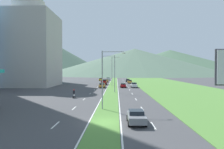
{
  "coord_description": "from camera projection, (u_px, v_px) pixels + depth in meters",
  "views": [
    {
      "loc": [
        1.28,
        -22.33,
        5.77
      ],
      "look_at": [
        -0.23,
        46.93,
        4.21
      ],
      "focal_mm": 32.9,
      "sensor_mm": 36.0,
      "label": 1
    }
  ],
  "objects": [
    {
      "name": "lane_dash_left_2",
      "position": [
        55.0,
        125.0,
        21.44
      ],
      "size": [
        0.16,
        2.8,
        0.01
      ],
      "primitive_type": "cube",
      "color": "silver",
      "rests_on": "ground_plane"
    },
    {
      "name": "hill_far_center",
      "position": [
        135.0,
        62.0,
        253.63
      ],
      "size": [
        219.77,
        219.77,
        32.03
      ],
      "primitive_type": "cone",
      "color": "#516B56",
      "rests_on": "ground_plane"
    },
    {
      "name": "lane_dash_left_12",
      "position": [
        105.0,
        80.0,
        115.62
      ],
      "size": [
        0.16,
        2.8,
        0.01
      ],
      "primitive_type": "cube",
      "color": "silver",
      "rests_on": "ground_plane"
    },
    {
      "name": "street_lamp_far",
      "position": [
        113.0,
        69.0,
        74.0
      ],
      "size": [
        2.98,
        0.28,
        10.45
      ],
      "color": "#99999E",
      "rests_on": "ground_plane"
    },
    {
      "name": "lane_dash_left_6",
      "position": [
        94.0,
        90.0,
        59.11
      ],
      "size": [
        0.16,
        2.8,
        0.01
      ],
      "primitive_type": "cube",
      "color": "silver",
      "rests_on": "ground_plane"
    },
    {
      "name": "edge_line_median_left",
      "position": [
        109.0,
        84.0,
        82.49
      ],
      "size": [
        0.16,
        240.0,
        0.01
      ],
      "primitive_type": "cube",
      "color": "silver",
      "rests_on": "ground_plane"
    },
    {
      "name": "lane_dash_left_13",
      "position": [
        106.0,
        79.0,
        125.04
      ],
      "size": [
        0.16,
        2.8,
        0.01
      ],
      "primitive_type": "cube",
      "color": "silver",
      "rests_on": "ground_plane"
    },
    {
      "name": "lane_dash_right_2",
      "position": [
        153.0,
        125.0,
        21.22
      ],
      "size": [
        0.16,
        2.8,
        0.01
      ],
      "primitive_type": "cube",
      "color": "silver",
      "rests_on": "ground_plane"
    },
    {
      "name": "lane_dash_left_14",
      "position": [
        107.0,
        79.0,
        134.45
      ],
      "size": [
        0.16,
        2.8,
        0.01
      ],
      "primitive_type": "cube",
      "color": "silver",
      "rests_on": "ground_plane"
    },
    {
      "name": "lane_dash_right_8",
      "position": [
        127.0,
        85.0,
        77.72
      ],
      "size": [
        0.16,
        2.8,
        0.01
      ],
      "primitive_type": "cube",
      "color": "silver",
      "rests_on": "ground_plane"
    },
    {
      "name": "edge_line_median_right",
      "position": [
        118.0,
        84.0,
        82.41
      ],
      "size": [
        0.16,
        240.0,
        0.01
      ],
      "primitive_type": "cube",
      "color": "silver",
      "rests_on": "ground_plane"
    },
    {
      "name": "lane_dash_right_3",
      "position": [
        142.0,
        108.0,
        30.63
      ],
      "size": [
        0.16,
        2.8,
        0.01
      ],
      "primitive_type": "cube",
      "color": "silver",
      "rests_on": "ground_plane"
    },
    {
      "name": "midrise_colored",
      "position": [
        41.0,
        52.0,
        93.47
      ],
      "size": [
        12.46,
        12.46,
        27.8
      ],
      "primitive_type": "cube",
      "color": "teal",
      "rests_on": "ground_plane"
    },
    {
      "name": "lane_dash_right_11",
      "position": [
        124.0,
        81.0,
        105.98
      ],
      "size": [
        0.16,
        2.8,
        0.01
      ],
      "primitive_type": "cube",
      "color": "silver",
      "rests_on": "ground_plane"
    },
    {
      "name": "street_lamp_near",
      "position": [
        105.0,
        75.0,
        29.82
      ],
      "size": [
        3.51,
        0.37,
        8.55
      ],
      "color": "#99999E",
      "rests_on": "ground_plane"
    },
    {
      "name": "lane_dash_right_6",
      "position": [
        130.0,
        90.0,
        58.89
      ],
      "size": [
        0.16,
        2.8,
        0.01
      ],
      "primitive_type": "cube",
      "color": "silver",
      "rests_on": "ground_plane"
    },
    {
      "name": "lane_dash_left_8",
      "position": [
        100.0,
        85.0,
        77.95
      ],
      "size": [
        0.16,
        2.8,
        0.01
      ],
      "primitive_type": "cube",
      "color": "silver",
      "rests_on": "ground_plane"
    },
    {
      "name": "ground_plane",
      "position": [
        105.0,
        122.0,
        22.48
      ],
      "size": [
        600.0,
        600.0,
        0.0
      ],
      "primitive_type": "plane",
      "color": "#424244"
    },
    {
      "name": "motorcycle_rider",
      "position": [
        74.0,
        94.0,
        42.04
      ],
      "size": [
        0.36,
        2.0,
        1.8
      ],
      "rotation": [
        0.0,
        0.0,
        1.57
      ],
      "color": "black",
      "rests_on": "ground_plane"
    },
    {
      "name": "domed_building",
      "position": [
        29.0,
        42.0,
        73.55
      ],
      "size": [
        18.96,
        18.96,
        38.65
      ],
      "color": "#B7B2A8",
      "rests_on": "ground_plane"
    },
    {
      "name": "pickup_truck_0",
      "position": [
        104.0,
        82.0,
        79.94
      ],
      "size": [
        2.18,
        5.4,
        2.0
      ],
      "rotation": [
        0.0,
        0.0,
        1.57
      ],
      "color": "maroon",
      "rests_on": "ground_plane"
    },
    {
      "name": "lane_dash_left_3",
      "position": [
        74.0,
        108.0,
        30.86
      ],
      "size": [
        0.16,
        2.8,
        0.01
      ],
      "primitive_type": "cube",
      "color": "silver",
      "rests_on": "ground_plane"
    },
    {
      "name": "car_3",
      "position": [
        108.0,
        79.0,
        114.56
      ],
      "size": [
        1.98,
        4.46,
        1.51
      ],
      "rotation": [
        0.0,
        0.0,
        1.57
      ],
      "color": "silver",
      "rests_on": "ground_plane"
    },
    {
      "name": "lane_dash_left_4",
      "position": [
        84.0,
        99.0,
        40.27
      ],
      "size": [
        0.16,
        2.8,
        0.01
      ],
      "primitive_type": "cube",
      "color": "silver",
      "rests_on": "ground_plane"
    },
    {
      "name": "lane_dash_left_10",
      "position": [
        103.0,
        82.0,
        96.78
      ],
      "size": [
        0.16,
        2.8,
        0.01
      ],
      "primitive_type": "cube",
      "color": "silver",
      "rests_on": "ground_plane"
    },
    {
      "name": "lane_dash_right_12",
      "position": [
        123.0,
        80.0,
        115.4
      ],
      "size": [
        0.16,
        2.8,
        0.01
      ],
      "primitive_type": "cube",
      "color": "silver",
      "rests_on": "ground_plane"
    },
    {
      "name": "lane_dash_right_13",
      "position": [
        123.0,
        79.0,
        124.81
      ],
      "size": [
        0.16,
        2.8,
        0.01
      ],
      "primitive_type": "cube",
      "color": "silver",
      "rests_on": "ground_plane"
    },
    {
      "name": "car_8",
      "position": [
        130.0,
        82.0,
        87.84
      ],
      "size": [
        1.86,
        4.36,
        1.5
      ],
      "rotation": [
        0.0,
        0.0,
        -1.57
      ],
      "color": "#C6842D",
      "rests_on": "ground_plane"
    },
    {
      "name": "car_2",
      "position": [
        136.0,
        117.0,
        22.02
      ],
      "size": [
        1.95,
        4.01,
        1.42
      ],
      "rotation": [
        0.0,
        0.0,
        -1.57
      ],
      "color": "slate",
      "rests_on": "ground_plane"
    },
    {
      "name": "car_1",
      "position": [
        134.0,
        85.0,
        67.25
      ],
      "size": [
        2.02,
        4.74,
        1.6
      ],
      "rotation": [
        0.0,
        0.0,
        -1.57
      ],
      "color": "silver",
      "rests_on": "ground_plane"
    },
    {
      "name": "car_0",
      "position": [
        123.0,
        85.0,
        67.04
      ],
      "size": [
        1.87,
        4.02,
        1.37
      ],
      "rotation": [
        0.0,
        0.0,
        -1.57
      ],
      "color": "maroon",
      "rests_on": "ground_plane"
    },
    {
      "name": "hill_far_left",
      "position": [
        54.0,
        59.0,
        305.1
      ],
      "size": [
        160.11,
        160.11,
        44.61
      ],
      "primitive_type": "cone",
      "color": "#3D5647",
      "rests_on": "ground_plane"
    },
    {
      "name": "street_lamp_mid",
      "position": [
        113.0,
        71.0,
        51.93
      ],
      "size": [
        3.51,
        0.42,
        9.45
      ],
      "color": "#99999E",
      "rests_on": "ground_plane"
    },
    {
      "name": "grass_median",
      "position": [
        113.0,
        84.0,
        82.45
      ],
      "size": [
        3.2,
        240.0,
        0.06
      ],
      "primitive_type": "cube",
      "color": "#518438",
      "rests_on": "ground_plane"
    },
    {
      "name": "lane_dash_right_10",
      "position": [
        125.0,
        82.0,
        96.56
      ],
      "size": [
        0.16,
        2.8,
        0.01
      ],
      "primitive_type": "cube",
      "color": "silver",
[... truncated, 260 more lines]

